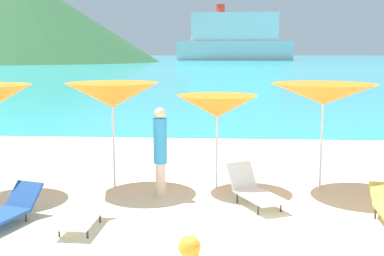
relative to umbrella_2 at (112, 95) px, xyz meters
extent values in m
cube|color=beige|center=(3.23, 6.78, -2.21)|extent=(50.00, 100.00, 0.30)
cube|color=#2DADBC|center=(3.23, 226.35, -2.05)|extent=(650.00, 440.00, 0.02)
cone|color=#2D5B33|center=(-61.57, 137.42, 11.66)|extent=(86.79, 86.79, 27.43)
cylinder|color=silver|center=(0.00, 0.00, -0.96)|extent=(0.05, 0.05, 2.19)
cone|color=orange|center=(0.00, 0.00, 0.00)|extent=(2.17, 2.17, 0.53)
sphere|color=silver|center=(0.00, 0.00, 0.17)|extent=(0.07, 0.07, 0.07)
cylinder|color=silver|center=(2.26, 0.12, -1.09)|extent=(0.05, 0.05, 1.94)
cone|color=orange|center=(2.26, 0.12, -0.24)|extent=(1.94, 1.94, 0.48)
sphere|color=silver|center=(2.26, 0.12, -0.09)|extent=(0.07, 0.07, 0.07)
cylinder|color=silver|center=(4.51, 0.11, -0.95)|extent=(0.05, 0.05, 2.21)
cone|color=orange|center=(4.51, 0.11, 0.04)|extent=(2.21, 2.21, 0.44)
sphere|color=silver|center=(4.51, 0.11, 0.18)|extent=(0.07, 0.07, 0.07)
cylinder|color=#333338|center=(5.15, -1.72, -1.94)|extent=(0.04, 0.04, 0.23)
cube|color=white|center=(0.01, -2.64, -1.86)|extent=(0.58, 1.05, 0.05)
cube|color=white|center=(0.03, -2.00, -1.67)|extent=(0.54, 0.31, 0.41)
cylinder|color=#333338|center=(-0.23, -2.95, -1.97)|extent=(0.04, 0.04, 0.18)
cylinder|color=#333338|center=(0.24, -2.96, -1.97)|extent=(0.04, 0.04, 0.18)
cylinder|color=#333338|center=(-0.22, -2.22, -1.97)|extent=(0.04, 0.04, 0.18)
cylinder|color=#333338|center=(0.26, -2.24, -1.97)|extent=(0.04, 0.04, 0.18)
cube|color=#1E478C|center=(-1.22, -1.94, -1.67)|extent=(0.67, 0.56, 0.42)
cylinder|color=#333338|center=(-1.55, -2.15, -1.97)|extent=(0.04, 0.04, 0.17)
cylinder|color=#333338|center=(-1.06, -2.29, -1.97)|extent=(0.04, 0.04, 0.17)
cube|color=white|center=(3.12, -1.23, -1.82)|extent=(1.04, 1.27, 0.05)
cube|color=white|center=(2.79, -0.59, -1.58)|extent=(0.65, 0.56, 0.52)
cylinder|color=#333338|center=(3.06, -1.65, -1.95)|extent=(0.04, 0.04, 0.21)
cylinder|color=#333338|center=(3.50, -1.42, -1.95)|extent=(0.04, 0.04, 0.21)
cylinder|color=#333338|center=(2.69, -0.95, -1.95)|extent=(0.04, 0.04, 0.21)
cylinder|color=#333338|center=(3.13, -0.72, -1.95)|extent=(0.04, 0.04, 0.21)
cylinder|color=beige|center=(1.11, -0.61, -1.70)|extent=(0.21, 0.21, 0.71)
cylinder|color=#3399D8|center=(1.11, -0.61, -0.88)|extent=(0.28, 0.28, 0.93)
sphere|color=beige|center=(1.11, -0.61, -0.31)|extent=(0.23, 0.23, 0.23)
sphere|color=orange|center=(1.94, -3.61, -1.89)|extent=(0.34, 0.34, 0.34)
cube|color=silver|center=(5.48, 172.64, 1.48)|extent=(42.42, 9.88, 7.03)
cube|color=white|center=(5.48, 172.64, 10.14)|extent=(31.83, 8.07, 10.28)
cylinder|color=red|center=(0.19, 172.58, 16.77)|extent=(3.29, 3.29, 3.00)
camera|label=1|loc=(2.44, -10.28, 0.92)|focal=45.30mm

